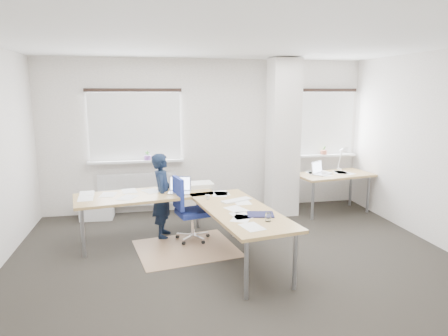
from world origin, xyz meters
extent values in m
plane|color=black|center=(0.00, 0.00, 0.00)|extent=(6.00, 6.00, 0.00)
cube|color=beige|center=(0.00, 2.50, 1.40)|extent=(6.00, 0.04, 2.80)
cube|color=beige|center=(0.00, -2.50, 1.40)|extent=(6.00, 0.04, 2.80)
cube|color=beige|center=(3.00, 0.00, 1.40)|extent=(0.04, 5.00, 2.80)
cube|color=white|center=(0.00, 0.00, 2.80)|extent=(6.00, 5.00, 0.04)
cube|color=beige|center=(1.30, 1.95, 1.39)|extent=(0.50, 0.50, 2.78)
cube|color=white|center=(-1.30, 2.47, 1.60)|extent=(1.60, 0.04, 1.20)
cube|color=white|center=(-1.30, 2.43, 1.60)|extent=(1.60, 0.02, 1.20)
cube|color=white|center=(-1.30, 2.40, 0.98)|extent=(1.70, 0.20, 0.04)
cube|color=white|center=(2.30, 2.47, 1.60)|extent=(1.20, 0.04, 1.20)
cube|color=white|center=(2.30, 2.43, 1.60)|extent=(1.20, 0.02, 1.20)
cube|color=white|center=(2.30, 2.40, 0.98)|extent=(1.30, 0.20, 0.04)
cube|color=white|center=(-1.30, 2.42, 0.45)|extent=(1.40, 0.10, 0.60)
cylinder|color=#72408D|center=(-1.10, 2.38, 1.04)|extent=(0.12, 0.12, 0.08)
imported|color=#366B2A|center=(-1.10, 2.38, 1.08)|extent=(0.09, 0.06, 0.17)
cylinder|color=#A95A41|center=(2.30, 2.38, 1.04)|extent=(0.12, 0.12, 0.08)
imported|color=#366B2A|center=(2.30, 2.38, 1.08)|extent=(0.09, 0.07, 0.17)
cube|color=#997353|center=(-0.60, 0.56, 0.00)|extent=(1.56, 1.39, 0.01)
cube|color=white|center=(-2.01, 2.25, 0.17)|extent=(0.57, 0.41, 0.33)
cube|color=#9E7744|center=(-1.16, 0.97, 0.71)|extent=(2.11, 1.14, 0.04)
cube|color=#9E7744|center=(0.04, -0.04, 0.71)|extent=(1.14, 2.11, 0.04)
cylinder|color=gray|center=(-1.99, 0.52, 0.34)|extent=(0.05, 0.05, 0.69)
cylinder|color=gray|center=(-2.10, 1.11, 0.34)|extent=(0.05, 0.05, 0.69)
cylinder|color=gray|center=(-0.32, 1.42, 0.34)|extent=(0.05, 0.05, 0.69)
cylinder|color=gray|center=(-0.10, -0.97, 0.34)|extent=(0.05, 0.05, 0.69)
cylinder|color=gray|center=(0.49, -0.87, 0.34)|extent=(0.05, 0.05, 0.69)
cylinder|color=gray|center=(0.18, 0.90, 0.34)|extent=(0.05, 0.05, 0.69)
cube|color=#B7B7BC|center=(-0.65, 0.94, 0.74)|extent=(0.37, 0.30, 0.01)
cube|color=#B7B7BC|center=(-0.63, 1.05, 0.85)|extent=(0.33, 0.11, 0.22)
cube|color=silver|center=(-0.63, 1.05, 0.85)|extent=(0.29, 0.09, 0.19)
cube|color=white|center=(0.09, 0.35, 0.74)|extent=(0.46, 0.30, 0.02)
cube|color=#141537|center=(0.24, -0.33, 0.74)|extent=(0.36, 0.30, 0.01)
cube|color=silver|center=(-0.33, 1.25, 0.77)|extent=(0.47, 0.35, 0.07)
imported|color=white|center=(-0.29, 0.51, 0.76)|extent=(0.08, 0.08, 0.07)
cylinder|color=silver|center=(0.26, -0.57, 0.78)|extent=(0.07, 0.07, 0.10)
cube|color=#9E7744|center=(2.25, 1.80, 0.71)|extent=(1.50, 0.93, 0.04)
cylinder|color=gray|center=(1.70, 1.45, 0.34)|extent=(0.05, 0.05, 0.69)
cylinder|color=gray|center=(2.88, 1.66, 0.34)|extent=(0.05, 0.05, 0.69)
cylinder|color=gray|center=(1.62, 1.94, 0.34)|extent=(0.05, 0.05, 0.69)
cylinder|color=gray|center=(2.80, 2.15, 0.34)|extent=(0.05, 0.05, 0.69)
cube|color=#B7B7BC|center=(2.01, 1.78, 0.74)|extent=(0.40, 0.38, 0.01)
cube|color=#B7B7BC|center=(1.94, 1.88, 0.85)|extent=(0.30, 0.22, 0.22)
cube|color=silver|center=(1.94, 1.88, 0.85)|extent=(0.26, 0.19, 0.19)
cylinder|color=white|center=(2.54, 2.16, 0.74)|extent=(0.10, 0.10, 0.02)
cylinder|color=white|center=(2.54, 2.16, 0.93)|extent=(0.02, 0.16, 0.38)
cylinder|color=white|center=(2.54, 2.04, 1.15)|extent=(0.02, 0.29, 0.13)
cone|color=white|center=(2.54, 1.90, 1.13)|extent=(0.14, 0.16, 0.17)
cube|color=navy|center=(-0.47, 0.88, 0.43)|extent=(0.52, 0.52, 0.08)
cube|color=navy|center=(-0.68, 0.83, 0.75)|extent=(0.14, 0.38, 0.47)
cylinder|color=silver|center=(-0.47, 0.88, 0.25)|extent=(0.06, 0.06, 0.32)
cylinder|color=black|center=(-0.23, 0.94, 0.03)|extent=(0.06, 0.04, 0.06)
cylinder|color=black|center=(-0.45, 1.13, 0.03)|extent=(0.03, 0.06, 0.06)
cylinder|color=black|center=(-0.69, 0.98, 0.03)|extent=(0.06, 0.05, 0.06)
cylinder|color=black|center=(-0.63, 0.70, 0.03)|extent=(0.06, 0.06, 0.06)
cylinder|color=black|center=(-0.34, 0.68, 0.03)|extent=(0.05, 0.06, 0.06)
imported|color=black|center=(-0.89, 1.14, 0.65)|extent=(0.38, 0.52, 1.30)
camera|label=1|loc=(-1.10, -4.85, 2.23)|focal=32.00mm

